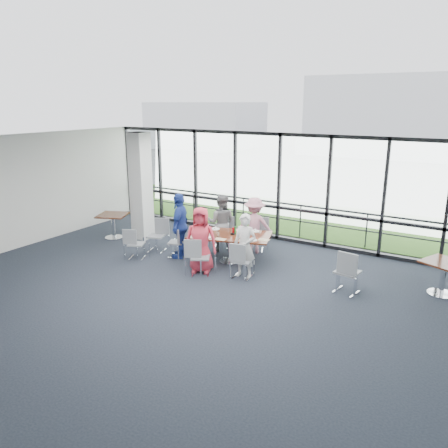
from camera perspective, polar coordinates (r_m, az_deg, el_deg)
The scene contains 39 objects.
floor at distance 9.41m, azimuth -6.04°, elevation -9.94°, with size 12.00×10.00×0.02m, color black.
ceiling at distance 8.54m, azimuth -6.66°, elevation 9.88°, with size 12.00×10.00×0.04m, color white.
curtain_wall_back at distance 13.04m, azimuth 7.18°, elevation 4.75°, with size 12.00×0.10×3.20m, color white.
structural_column at distance 13.34m, azimuth -10.80°, elevation 4.83°, with size 0.50×0.50×3.20m, color silver.
apron at distance 17.96m, azimuth 13.61°, elevation 2.15°, with size 80.00×70.00×0.02m, color slate.
grass_strip at distance 16.11m, azimuth 11.40°, elevation 0.86°, with size 80.00×5.00×0.01m, color #2E5018.
hangar_aux at distance 41.80m, azimuth -2.51°, elevation 12.86°, with size 10.00×6.00×4.00m, color white.
guard_rail at distance 13.83m, azimuth 8.05°, elevation 0.66°, with size 0.06×0.06×12.00m, color #2D2D33.
main_table at distance 11.28m, azimuth 0.79°, elevation -1.91°, with size 2.31×1.71×0.75m.
side_table_left at distance 13.71m, azimuth -14.31°, elevation 0.75°, with size 1.09×1.09×0.75m.
side_table_right at distance 10.51m, azimuth 26.84°, elevation -5.09°, with size 1.07×1.07×0.75m.
diner_near_left at distance 10.61m, azimuth -3.05°, elevation -2.10°, with size 0.79×0.52×1.63m, color #CA3042.
diner_near_right at distance 10.29m, azimuth 2.73°, elevation -2.89°, with size 0.56×0.41×1.54m, color silver.
diner_far_left at distance 12.12m, azimuth -0.35°, elevation 0.17°, with size 0.78×0.48×1.61m, color slate.
diner_far_right at distance 11.99m, azimuth 3.99°, elevation -0.18°, with size 1.01×0.52×1.56m, color #CF8597.
diner_end at distance 11.63m, azimuth -5.75°, elevation -0.20°, with size 1.03×0.56×1.76m, color navy.
chair_main_nl at distance 10.52m, azimuth -3.10°, elevation -4.35°, with size 0.44×0.44×0.89m, color gray, non-canonical shape.
chair_main_nr at distance 10.34m, azimuth 2.41°, elevation -4.80°, with size 0.42×0.42×0.86m, color gray, non-canonical shape.
chair_main_fl at distance 12.47m, azimuth -0.32°, elevation -1.16°, with size 0.42×0.42×0.87m, color gray, non-canonical shape.
chair_main_fr at distance 12.23m, azimuth 4.15°, elevation -1.43°, with size 0.45×0.45×0.91m, color gray, non-canonical shape.
chair_main_end at distance 11.81m, azimuth -6.23°, elevation -2.37°, with size 0.40×0.40×0.82m, color gray, non-canonical shape.
chair_spare_la at distance 11.82m, azimuth -11.36°, elevation -2.57°, with size 0.40×0.40×0.81m, color gray, non-canonical shape.
chair_spare_lb at distance 12.27m, azimuth -8.85°, elevation -1.55°, with size 0.44×0.44×0.91m, color gray, non-canonical shape.
chair_spare_r at distance 9.90m, azimuth 15.83°, elevation -6.06°, with size 0.47×0.47×0.96m, color gray, non-canonical shape.
plate_nl at distance 10.99m, azimuth -2.46°, elevation -1.75°, with size 0.28×0.28×0.01m, color white.
plate_nr at distance 10.79m, azimuth 3.70°, elevation -2.11°, with size 0.24×0.24×0.01m, color white.
plate_fl at distance 11.70m, azimuth -1.16°, elevation -0.65°, with size 0.25×0.25×0.01m, color white.
plate_fr at distance 11.53m, azimuth 4.04°, elevation -0.93°, with size 0.25×0.25×0.01m, color white.
plate_end at distance 11.52m, azimuth -3.64°, elevation -0.94°, with size 0.26×0.26×0.01m, color white.
tumbler_a at distance 11.07m, azimuth -0.78°, elevation -1.29°, with size 0.07×0.07×0.13m, color white.
tumbler_b at distance 10.94m, azimuth 2.02°, elevation -1.52°, with size 0.07×0.07×0.13m, color white.
tumbler_c at distance 11.41m, azimuth 1.39°, elevation -0.76°, with size 0.07×0.07×0.14m, color white.
tumbler_d at distance 11.33m, azimuth -3.08°, elevation -0.92°, with size 0.06×0.06×0.13m, color white.
menu_a at distance 10.85m, azimuth -0.49°, elevation -2.00°, with size 0.29×0.20×0.00m, color beige.
menu_b at distance 10.85m, azimuth 5.22°, elevation -2.07°, with size 0.27×0.19×0.00m, color beige.
menu_c at distance 11.63m, azimuth 1.94°, elevation -0.79°, with size 0.28×0.19×0.00m, color beige.
condiment_caddy at distance 11.22m, azimuth 1.15°, elevation -1.30°, with size 0.10×0.07×0.04m, color black.
ketchup_bottle at distance 11.25m, azimuth 1.21°, elevation -0.88°, with size 0.06×0.06×0.18m, color #95050B.
green_bottle at distance 11.26m, azimuth 1.48°, elevation -0.82°, with size 0.05×0.05×0.20m, color #20752C.
Camera 1 is at (5.22, -6.70, 4.05)m, focal length 35.00 mm.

